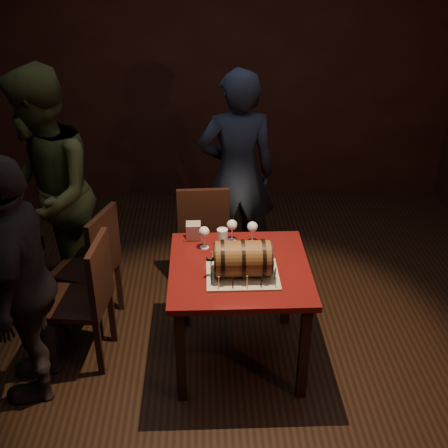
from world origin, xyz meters
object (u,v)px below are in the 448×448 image
Objects in this scene: person_left_rear at (46,196)px; chair_left_front at (88,295)px; barrel_cake at (243,259)px; wine_glass_mid at (232,226)px; chair_left_rear at (94,262)px; chair_back at (203,230)px; pub_table at (239,281)px; person_left_front at (23,282)px; wine_glass_right at (252,228)px; wine_glass_left at (204,233)px; pint_of_ale at (222,240)px; person_back at (237,175)px.

chair_left_front is at bearing 15.71° from person_left_rear.
wine_glass_mid is (-0.04, 0.44, -0.01)m from barrel_cake.
barrel_cake is 1.23m from chair_left_rear.
person_left_rear is at bearing -170.60° from chair_back.
pub_table is 0.55× the size of person_left_front.
pub_table is 0.40m from wine_glass_mid.
wine_glass_right is 0.10× the size of person_left_front.
chair_back is 1.14m from chair_left_front.
chair_left_front reaches higher than wine_glass_left.
person_left_front is (-0.31, -0.26, 0.29)m from chair_left_front.
pint_of_ale is 0.96m from chair_left_front.
wine_glass_right is 1.20m from chair_left_rear.
pint_of_ale is at bearing 76.63° from person_back.
chair_back is 0.91m from chair_left_rear.
chair_left_rear is (-0.93, 0.23, -0.30)m from pint_of_ale.
person_back is (0.08, 0.85, 0.01)m from wine_glass_mid.
barrel_cake is at bearing -102.98° from wine_glass_right.
wine_glass_mid is 0.14m from wine_glass_right.
wine_glass_mid is at bearing 80.06° from person_back.
pub_table is 0.52× the size of person_back.
person_left_front is (-1.31, -0.21, 0.17)m from pub_table.
person_left_front is at bearing -160.07° from wine_glass_right.
wine_glass_left is 1.24m from person_left_rear.
pint_of_ale is 0.09× the size of person_left_front.
wine_glass_left is at bearing 171.13° from pint_of_ale.
person_left_front reaches higher than chair_left_front.
pub_table is at bearing 49.20° from person_left_rear.
pub_table is at bearing 83.27° from person_back.
pub_table is at bearing -75.42° from chair_back.
pint_of_ale is (-0.11, 0.33, -0.05)m from barrel_cake.
chair_back is at bearing 90.69° from wine_glass_left.
chair_left_rear is 0.57× the size of person_left_front.
person_back is 0.93× the size of person_left_rear.
person_back is at bearing 45.17° from chair_back.
chair_left_rear is 0.41m from chair_left_front.
person_left_rear is at bearing 152.86° from pub_table.
barrel_cake is 0.25× the size of person_left_front.
wine_glass_mid reaches higher than pint_of_ale.
person_back is (0.05, 1.18, 0.23)m from pub_table.
chair_back is 1.00× the size of chair_left_rear.
barrel_cake reaches higher than chair_left_rear.
wine_glass_mid is at bearing 57.45° from pint_of_ale.
person_back is at bearing 88.26° from barrel_cake.
chair_left_front is at bearing -165.80° from wine_glass_left.
chair_left_rear is at bearing 39.90° from person_left_rear.
wine_glass_right is at bearing 9.88° from wine_glass_left.
pub_table is 2.22× the size of barrel_cake.
person_back is at bearing 80.92° from pint_of_ale.
pint_of_ale is (-0.07, -0.11, -0.04)m from wine_glass_mid.
barrel_cake is at bearing -83.90° from pub_table.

